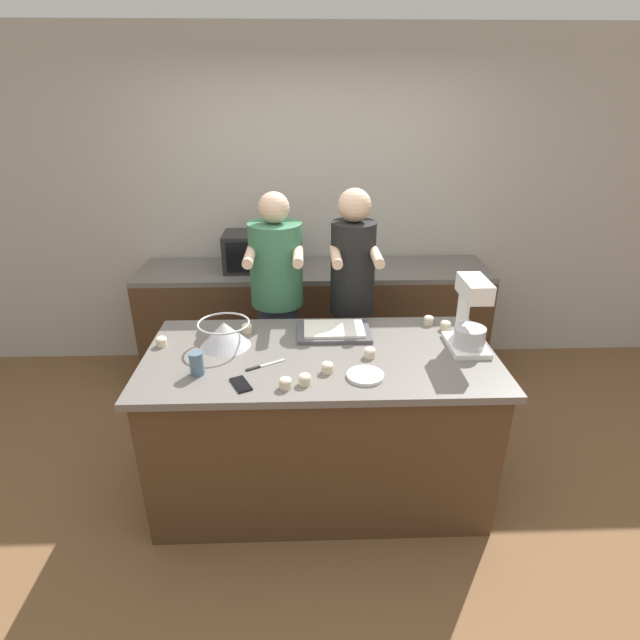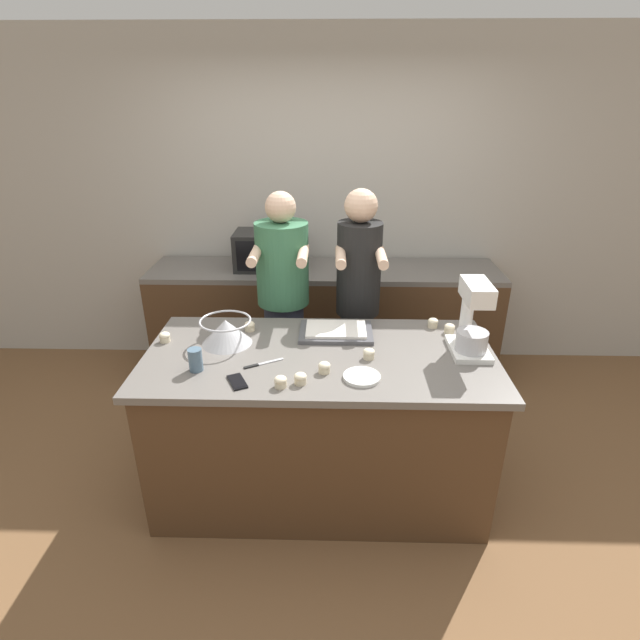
{
  "view_description": "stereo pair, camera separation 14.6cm",
  "coord_description": "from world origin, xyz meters",
  "views": [
    {
      "loc": [
        -0.08,
        -2.4,
        2.22
      ],
      "look_at": [
        0.0,
        0.05,
        1.1
      ],
      "focal_mm": 28.0,
      "sensor_mm": 36.0,
      "label": 1
    },
    {
      "loc": [
        0.06,
        -2.4,
        2.22
      ],
      "look_at": [
        0.0,
        0.05,
        1.1
      ],
      "focal_mm": 28.0,
      "sensor_mm": 36.0,
      "label": 2
    }
  ],
  "objects": [
    {
      "name": "cupcake_2",
      "position": [
        -0.43,
        0.28,
        0.95
      ],
      "size": [
        0.06,
        0.06,
        0.06
      ],
      "color": "beige",
      "rests_on": "island_counter"
    },
    {
      "name": "cupcake_4",
      "position": [
        0.68,
        0.35,
        0.95
      ],
      "size": [
        0.06,
        0.06,
        0.06
      ],
      "color": "beige",
      "rests_on": "island_counter"
    },
    {
      "name": "small_plate",
      "position": [
        0.22,
        -0.26,
        0.93
      ],
      "size": [
        0.19,
        0.19,
        0.02
      ],
      "color": "white",
      "rests_on": "island_counter"
    },
    {
      "name": "cupcake_0",
      "position": [
        -0.18,
        -0.35,
        0.95
      ],
      "size": [
        0.06,
        0.06,
        0.06
      ],
      "color": "beige",
      "rests_on": "island_counter"
    },
    {
      "name": "person_left",
      "position": [
        -0.27,
        0.71,
        0.87
      ],
      "size": [
        0.36,
        0.51,
        1.67
      ],
      "color": "#33384C",
      "rests_on": "ground_plane"
    },
    {
      "name": "back_counter",
      "position": [
        0.0,
        1.41,
        0.47
      ],
      "size": [
        2.8,
        0.6,
        0.93
      ],
      "color": "#4C331E",
      "rests_on": "ground_plane"
    },
    {
      "name": "knife",
      "position": [
        -0.3,
        -0.13,
        0.92
      ],
      "size": [
        0.2,
        0.12,
        0.01
      ],
      "color": "#BCBCC1",
      "rests_on": "island_counter"
    },
    {
      "name": "stand_mixer",
      "position": [
        0.82,
        0.04,
        1.1
      ],
      "size": [
        0.2,
        0.3,
        0.41
      ],
      "color": "white",
      "rests_on": "island_counter"
    },
    {
      "name": "baking_tray",
      "position": [
        0.09,
        0.24,
        0.94
      ],
      "size": [
        0.43,
        0.29,
        0.04
      ],
      "color": "#4C4C51",
      "rests_on": "island_counter"
    },
    {
      "name": "cupcake_7",
      "position": [
        -0.89,
        0.12,
        0.95
      ],
      "size": [
        0.06,
        0.06,
        0.06
      ],
      "color": "beige",
      "rests_on": "island_counter"
    },
    {
      "name": "person_right",
      "position": [
        0.24,
        0.71,
        0.9
      ],
      "size": [
        0.31,
        0.49,
        1.69
      ],
      "color": "#232328",
      "rests_on": "ground_plane"
    },
    {
      "name": "cupcake_1",
      "position": [
        0.76,
        0.28,
        0.95
      ],
      "size": [
        0.06,
        0.06,
        0.06
      ],
      "color": "beige",
      "rests_on": "island_counter"
    },
    {
      "name": "island_counter",
      "position": [
        0.0,
        0.0,
        0.46
      ],
      "size": [
        1.92,
        0.93,
        0.92
      ],
      "color": "#4C331E",
      "rests_on": "ground_plane"
    },
    {
      "name": "cupcake_6",
      "position": [
        -0.09,
        -0.31,
        0.95
      ],
      "size": [
        0.06,
        0.06,
        0.06
      ],
      "color": "beige",
      "rests_on": "island_counter"
    },
    {
      "name": "drinking_glass",
      "position": [
        -0.63,
        -0.2,
        0.98
      ],
      "size": [
        0.07,
        0.07,
        0.12
      ],
      "color": "slate",
      "rests_on": "island_counter"
    },
    {
      "name": "cell_phone",
      "position": [
        -0.4,
        -0.31,
        0.93
      ],
      "size": [
        0.13,
        0.16,
        0.01
      ],
      "color": "black",
      "rests_on": "island_counter"
    },
    {
      "name": "ground_plane",
      "position": [
        0.0,
        0.0,
        0.0
      ],
      "size": [
        16.0,
        16.0,
        0.0
      ],
      "primitive_type": "plane",
      "color": "brown"
    },
    {
      "name": "microwave_oven",
      "position": [
        -0.45,
        1.41,
        1.08
      ],
      "size": [
        0.5,
        0.33,
        0.29
      ],
      "color": "black",
      "rests_on": "back_counter"
    },
    {
      "name": "cupcake_3",
      "position": [
        0.26,
        -0.05,
        0.95
      ],
      "size": [
        0.06,
        0.06,
        0.06
      ],
      "color": "beige",
      "rests_on": "island_counter"
    },
    {
      "name": "cupcake_5",
      "position": [
        0.03,
        -0.2,
        0.95
      ],
      "size": [
        0.06,
        0.06,
        0.06
      ],
      "color": "beige",
      "rests_on": "island_counter"
    },
    {
      "name": "mixing_bowl",
      "position": [
        -0.53,
        0.11,
        1.0
      ],
      "size": [
        0.29,
        0.29,
        0.15
      ],
      "color": "#BCBCC1",
      "rests_on": "island_counter"
    },
    {
      "name": "back_wall",
      "position": [
        0.0,
        1.76,
        1.35
      ],
      "size": [
        10.0,
        0.06,
        2.7
      ],
      "color": "#B2ADA3",
      "rests_on": "ground_plane"
    }
  ]
}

